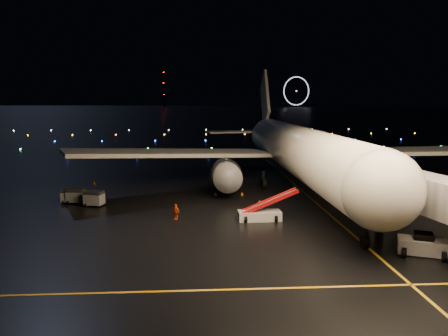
{
  "coord_description": "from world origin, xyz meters",
  "views": [
    {
      "loc": [
        -2.93,
        -38.13,
        12.86
      ],
      "look_at": [
        0.18,
        12.0,
        5.0
      ],
      "focal_mm": 35.0,
      "sensor_mm": 36.0,
      "label": 1
    }
  ],
  "objects_px": {
    "airliner": "(293,123)",
    "baggage_cart_2": "(76,196)",
    "crew_c": "(176,212)",
    "baggage_cart_1": "(70,196)",
    "pushback_tug": "(423,243)",
    "baggage_cart_0": "(94,199)",
    "belt_loader": "(260,205)"
  },
  "relations": [
    {
      "from": "airliner",
      "to": "belt_loader",
      "type": "distance_m",
      "value": 22.39
    },
    {
      "from": "airliner",
      "to": "baggage_cart_1",
      "type": "distance_m",
      "value": 33.23
    },
    {
      "from": "baggage_cart_0",
      "to": "baggage_cart_2",
      "type": "xyz_separation_m",
      "value": [
        -2.65,
        1.72,
        -0.02
      ]
    },
    {
      "from": "belt_loader",
      "to": "baggage_cart_2",
      "type": "height_order",
      "value": "belt_loader"
    },
    {
      "from": "airliner",
      "to": "pushback_tug",
      "type": "relative_size",
      "value": 17.08
    },
    {
      "from": "airliner",
      "to": "baggage_cart_1",
      "type": "relative_size",
      "value": 33.71
    },
    {
      "from": "belt_loader",
      "to": "baggage_cart_0",
      "type": "height_order",
      "value": "belt_loader"
    },
    {
      "from": "baggage_cart_0",
      "to": "baggage_cart_2",
      "type": "relative_size",
      "value": 1.03
    },
    {
      "from": "baggage_cart_0",
      "to": "baggage_cart_1",
      "type": "xyz_separation_m",
      "value": [
        -3.46,
        1.97,
        -0.08
      ]
    },
    {
      "from": "crew_c",
      "to": "baggage_cart_1",
      "type": "relative_size",
      "value": 0.87
    },
    {
      "from": "pushback_tug",
      "to": "baggage_cart_0",
      "type": "relative_size",
      "value": 1.8
    },
    {
      "from": "crew_c",
      "to": "airliner",
      "type": "bearing_deg",
      "value": 86.17
    },
    {
      "from": "airliner",
      "to": "baggage_cart_1",
      "type": "bearing_deg",
      "value": -162.19
    },
    {
      "from": "crew_c",
      "to": "baggage_cart_2",
      "type": "relative_size",
      "value": 0.82
    },
    {
      "from": "airliner",
      "to": "baggage_cart_0",
      "type": "bearing_deg",
      "value": -156.47
    },
    {
      "from": "crew_c",
      "to": "baggage_cart_2",
      "type": "distance_m",
      "value": 15.32
    },
    {
      "from": "crew_c",
      "to": "baggage_cart_0",
      "type": "relative_size",
      "value": 0.8
    },
    {
      "from": "belt_loader",
      "to": "crew_c",
      "type": "xyz_separation_m",
      "value": [
        -9.05,
        0.95,
        -0.77
      ]
    },
    {
      "from": "pushback_tug",
      "to": "baggage_cart_2",
      "type": "height_order",
      "value": "pushback_tug"
    },
    {
      "from": "airliner",
      "to": "crew_c",
      "type": "distance_m",
      "value": 26.47
    },
    {
      "from": "pushback_tug",
      "to": "baggage_cart_2",
      "type": "relative_size",
      "value": 1.85
    },
    {
      "from": "crew_c",
      "to": "baggage_cart_2",
      "type": "xyz_separation_m",
      "value": [
        -12.87,
        8.31,
        0.03
      ]
    },
    {
      "from": "belt_loader",
      "to": "airliner",
      "type": "bearing_deg",
      "value": 66.45
    },
    {
      "from": "airliner",
      "to": "pushback_tug",
      "type": "distance_m",
      "value": 32.2
    },
    {
      "from": "airliner",
      "to": "baggage_cart_0",
      "type": "height_order",
      "value": "airliner"
    },
    {
      "from": "baggage_cart_0",
      "to": "belt_loader",
      "type": "bearing_deg",
      "value": -5.84
    },
    {
      "from": "airliner",
      "to": "crew_c",
      "type": "xyz_separation_m",
      "value": [
        -16.82,
        -18.54,
        -8.6
      ]
    },
    {
      "from": "airliner",
      "to": "baggage_cart_2",
      "type": "height_order",
      "value": "airliner"
    },
    {
      "from": "crew_c",
      "to": "baggage_cart_1",
      "type": "distance_m",
      "value": 16.14
    },
    {
      "from": "belt_loader",
      "to": "baggage_cart_0",
      "type": "relative_size",
      "value": 3.1
    },
    {
      "from": "crew_c",
      "to": "baggage_cart_1",
      "type": "xyz_separation_m",
      "value": [
        -13.69,
        8.56,
        -0.02
      ]
    },
    {
      "from": "crew_c",
      "to": "baggage_cart_0",
      "type": "bearing_deg",
      "value": -174.46
    }
  ]
}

